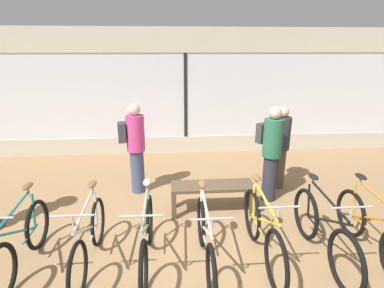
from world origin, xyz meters
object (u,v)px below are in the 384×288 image
(customer_mid_floor, at_px, (271,151))
(bicycle_center_right, at_px, (262,232))
(bicycle_far_left, at_px, (21,244))
(bicycle_far_right, at_px, (372,230))
(customer_near_rack, at_px, (135,146))
(customer_by_window, at_px, (280,144))
(bicycle_center, at_px, (205,242))
(display_bench, at_px, (212,190))
(bicycle_right, at_px, (323,232))
(bicycle_center_left, at_px, (147,239))
(bicycle_left, at_px, (89,240))

(customer_mid_floor, bearing_deg, bicycle_center_right, -110.64)
(bicycle_far_left, height_order, bicycle_far_right, bicycle_far_right)
(customer_near_rack, xyz_separation_m, customer_by_window, (2.83, 0.05, -0.06))
(bicycle_center, relative_size, customer_by_window, 1.07)
(bicycle_center, distance_m, display_bench, 1.41)
(bicycle_center_right, distance_m, customer_near_rack, 2.87)
(bicycle_far_left, bearing_deg, customer_by_window, 27.96)
(bicycle_center, relative_size, customer_mid_floor, 1.00)
(bicycle_far_left, bearing_deg, customer_near_rack, 59.85)
(display_bench, height_order, customer_by_window, customer_by_window)
(bicycle_far_left, bearing_deg, bicycle_center, -3.48)
(bicycle_right, height_order, customer_mid_floor, customer_mid_floor)
(bicycle_far_left, height_order, bicycle_center, same)
(bicycle_center_right, height_order, customer_by_window, customer_by_window)
(customer_mid_floor, bearing_deg, bicycle_center, -128.30)
(bicycle_center, distance_m, bicycle_center_right, 0.77)
(bicycle_right, relative_size, customer_mid_floor, 1.02)
(bicycle_right, distance_m, customer_near_rack, 3.47)
(bicycle_center_left, xyz_separation_m, customer_by_window, (2.49, 2.20, 0.50))
(bicycle_center, distance_m, bicycle_right, 1.57)
(bicycle_far_left, xyz_separation_m, customer_near_rack, (1.22, 2.10, 0.57))
(bicycle_center_left, relative_size, customer_mid_floor, 1.01)
(bicycle_far_left, height_order, customer_mid_floor, customer_mid_floor)
(bicycle_center_left, height_order, bicycle_center_right, bicycle_center_right)
(customer_near_rack, distance_m, customer_mid_floor, 2.51)
(bicycle_left, distance_m, display_bench, 2.14)
(bicycle_center_left, xyz_separation_m, bicycle_far_right, (3.00, -0.01, -0.01))
(bicycle_center_left, height_order, display_bench, bicycle_center_left)
(bicycle_far_right, distance_m, customer_by_window, 2.32)
(bicycle_center_left, height_order, bicycle_right, bicycle_right)
(bicycle_far_left, distance_m, display_bench, 2.86)
(bicycle_center_right, bearing_deg, display_bench, 110.87)
(customer_near_rack, bearing_deg, bicycle_center, -64.34)
(display_bench, distance_m, customer_near_rack, 1.70)
(display_bench, xyz_separation_m, customer_near_rack, (-1.36, 0.86, 0.54))
(bicycle_center, distance_m, customer_near_rack, 2.55)
(display_bench, bearing_deg, customer_near_rack, 147.61)
(bicycle_far_right, xyz_separation_m, customer_near_rack, (-3.34, 2.16, 0.56))
(bicycle_center_right, distance_m, bicycle_right, 0.80)
(bicycle_far_right, bearing_deg, bicycle_far_left, 179.25)
(customer_by_window, height_order, customer_mid_floor, customer_mid_floor)
(bicycle_left, height_order, bicycle_far_right, bicycle_far_right)
(bicycle_center_left, bearing_deg, bicycle_right, -0.69)
(customer_near_rack, bearing_deg, bicycle_right, -39.49)
(bicycle_center_right, height_order, customer_mid_floor, customer_mid_floor)
(display_bench, bearing_deg, bicycle_center, -101.64)
(bicycle_center_right, relative_size, customer_mid_floor, 1.01)
(bicycle_far_left, distance_m, customer_near_rack, 2.50)
(bicycle_left, xyz_separation_m, bicycle_center_right, (2.23, -0.04, 0.02))
(bicycle_left, height_order, bicycle_center, bicycle_center)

